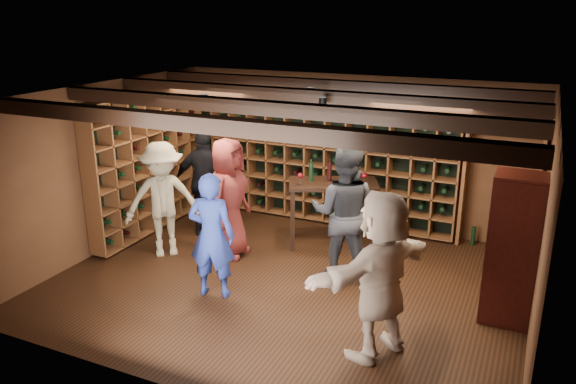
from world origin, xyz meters
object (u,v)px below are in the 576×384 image
at_px(man_grey_suit, 344,213).
at_px(guest_red_floral, 229,198).
at_px(tasting_table, 333,190).
at_px(guest_khaki, 163,200).
at_px(guest_beige, 381,275).
at_px(display_cabinet, 511,252).
at_px(man_blue_shirt, 212,235).
at_px(guest_woman_black, 206,182).

relative_size(man_grey_suit, guest_red_floral, 1.05).
bearing_deg(tasting_table, guest_khaki, -170.78).
bearing_deg(man_grey_suit, guest_khaki, 0.23).
height_order(guest_beige, tasting_table, guest_beige).
bearing_deg(display_cabinet, guest_red_floral, 176.38).
bearing_deg(guest_khaki, man_grey_suit, -31.63).
xyz_separation_m(man_grey_suit, guest_red_floral, (-1.76, 0.00, -0.04)).
bearing_deg(man_blue_shirt, guest_khaki, -44.03).
relative_size(man_blue_shirt, guest_beige, 0.89).
distance_m(man_grey_suit, guest_woman_black, 2.56).
xyz_separation_m(display_cabinet, man_grey_suit, (-2.10, 0.24, 0.07)).
xyz_separation_m(guest_red_floral, tasting_table, (1.23, 1.01, -0.01)).
bearing_deg(tasting_table, guest_beige, -84.33).
bearing_deg(guest_beige, guest_khaki, -79.95).
height_order(man_blue_shirt, guest_red_floral, guest_red_floral).
relative_size(man_grey_suit, guest_beige, 1.02).
bearing_deg(display_cabinet, guest_khaki, -178.33).
bearing_deg(man_grey_suit, guest_red_floral, -8.05).
bearing_deg(guest_red_floral, man_grey_suit, -91.83).
height_order(guest_woman_black, guest_khaki, guest_woman_black).
distance_m(man_blue_shirt, tasting_table, 2.30).
height_order(guest_woman_black, guest_beige, guest_beige).
bearing_deg(guest_woman_black, man_grey_suit, 147.29).
distance_m(display_cabinet, guest_red_floral, 3.87).
distance_m(guest_red_floral, guest_woman_black, 0.92).
distance_m(man_blue_shirt, guest_red_floral, 1.23).
xyz_separation_m(guest_beige, tasting_table, (-1.45, 2.54, -0.03)).
height_order(guest_woman_black, tasting_table, guest_woman_black).
xyz_separation_m(man_blue_shirt, tasting_table, (0.81, 2.16, 0.06)).
relative_size(display_cabinet, tasting_table, 1.17).
bearing_deg(tasting_table, display_cabinet, -49.54).
relative_size(guest_red_floral, guest_khaki, 1.04).
relative_size(display_cabinet, guest_woman_black, 1.00).
height_order(display_cabinet, guest_red_floral, guest_red_floral).
bearing_deg(man_blue_shirt, guest_red_floral, -83.21).
bearing_deg(guest_khaki, guest_beige, -57.74).
distance_m(guest_woman_black, tasting_table, 2.02).
relative_size(guest_beige, tasting_table, 1.22).
relative_size(man_blue_shirt, guest_khaki, 0.95).
distance_m(display_cabinet, guest_woman_black, 4.67).
relative_size(man_grey_suit, tasting_table, 1.24).
bearing_deg(guest_khaki, man_blue_shirt, -70.33).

